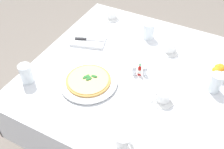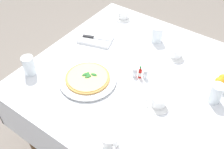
% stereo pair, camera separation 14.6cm
% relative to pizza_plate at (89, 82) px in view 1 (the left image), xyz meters
% --- Properties ---
extents(ground_plane, '(8.00, 8.00, 0.00)m').
position_rel_pizza_plate_xyz_m(ground_plane, '(0.19, 0.20, -0.76)').
color(ground_plane, slate).
extents(dining_table, '(1.16, 1.16, 0.75)m').
position_rel_pizza_plate_xyz_m(dining_table, '(0.19, 0.20, -0.14)').
color(dining_table, white).
rests_on(dining_table, ground_plane).
extents(pizza_plate, '(0.32, 0.32, 0.02)m').
position_rel_pizza_plate_xyz_m(pizza_plate, '(0.00, 0.00, 0.00)').
color(pizza_plate, white).
rests_on(pizza_plate, dining_table).
extents(pizza, '(0.25, 0.25, 0.02)m').
position_rel_pizza_plate_xyz_m(pizza, '(-0.00, 0.00, 0.01)').
color(pizza, '#C68E47').
rests_on(pizza, pizza_plate).
extents(coffee_cup_left_edge, '(0.13, 0.13, 0.07)m').
position_rel_pizza_plate_xyz_m(coffee_cup_left_edge, '(0.31, 0.47, 0.02)').
color(coffee_cup_left_edge, white).
rests_on(coffee_cup_left_edge, dining_table).
extents(coffee_cup_right_edge, '(0.13, 0.13, 0.06)m').
position_rel_pizza_plate_xyz_m(coffee_cup_right_edge, '(0.40, 0.07, 0.02)').
color(coffee_cup_right_edge, white).
rests_on(coffee_cup_right_edge, dining_table).
extents(coffee_cup_far_left, '(0.13, 0.13, 0.06)m').
position_rel_pizza_plate_xyz_m(coffee_cup_far_left, '(-0.20, 0.65, 0.02)').
color(coffee_cup_far_left, white).
rests_on(coffee_cup_far_left, dining_table).
extents(coffee_cup_near_right, '(0.13, 0.13, 0.07)m').
position_rel_pizza_plate_xyz_m(coffee_cup_near_right, '(0.33, -0.25, 0.02)').
color(coffee_cup_near_right, white).
rests_on(coffee_cup_near_right, dining_table).
extents(water_glass_back_corner, '(0.07, 0.07, 0.12)m').
position_rel_pizza_plate_xyz_m(water_glass_back_corner, '(-0.31, -0.14, 0.04)').
color(water_glass_back_corner, white).
rests_on(water_glass_back_corner, dining_table).
extents(water_glass_center_back, '(0.07, 0.07, 0.11)m').
position_rel_pizza_plate_xyz_m(water_glass_center_back, '(0.13, 0.55, 0.04)').
color(water_glass_center_back, white).
rests_on(water_glass_center_back, dining_table).
extents(water_glass_near_left, '(0.07, 0.07, 0.11)m').
position_rel_pizza_plate_xyz_m(water_glass_near_left, '(0.62, 0.27, 0.04)').
color(water_glass_near_left, white).
rests_on(water_glass_near_left, dining_table).
extents(napkin_folded, '(0.25, 0.19, 0.02)m').
position_rel_pizza_plate_xyz_m(napkin_folded, '(-0.20, 0.32, -0.00)').
color(napkin_folded, white).
rests_on(napkin_folded, dining_table).
extents(dinner_knife, '(0.19, 0.09, 0.01)m').
position_rel_pizza_plate_xyz_m(dinner_knife, '(-0.19, 0.32, 0.01)').
color(dinner_knife, silver).
rests_on(dinner_knife, napkin_folded).
extents(citrus_bowl, '(0.15, 0.15, 0.06)m').
position_rel_pizza_plate_xyz_m(citrus_bowl, '(0.62, 0.41, 0.02)').
color(citrus_bowl, white).
rests_on(citrus_bowl, dining_table).
extents(hot_sauce_bottle, '(0.02, 0.02, 0.08)m').
position_rel_pizza_plate_xyz_m(hot_sauce_bottle, '(0.22, 0.19, 0.02)').
color(hot_sauce_bottle, '#B7140F').
rests_on(hot_sauce_bottle, dining_table).
extents(salt_shaker, '(0.03, 0.03, 0.06)m').
position_rel_pizza_plate_xyz_m(salt_shaker, '(0.25, 0.20, 0.01)').
color(salt_shaker, white).
rests_on(salt_shaker, dining_table).
extents(pepper_shaker, '(0.03, 0.03, 0.06)m').
position_rel_pizza_plate_xyz_m(pepper_shaker, '(0.19, 0.18, 0.01)').
color(pepper_shaker, white).
rests_on(pepper_shaker, dining_table).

